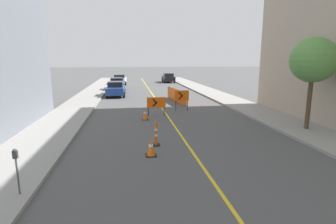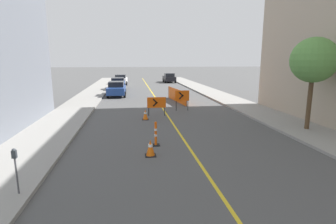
{
  "view_description": "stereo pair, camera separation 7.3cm",
  "coord_description": "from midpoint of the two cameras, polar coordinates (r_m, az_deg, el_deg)",
  "views": [
    {
      "loc": [
        -2.58,
        5.99,
        3.86
      ],
      "look_at": [
        -0.49,
        20.11,
        1.0
      ],
      "focal_mm": 28.0,
      "sensor_mm": 36.0,
      "label": 1
    },
    {
      "loc": [
        -2.51,
        5.98,
        3.86
      ],
      "look_at": [
        -0.49,
        20.11,
        1.0
      ],
      "focal_mm": 28.0,
      "sensor_mm": 36.0,
      "label": 2
    }
  ],
  "objects": [
    {
      "name": "safety_mesh_fence",
      "position": [
        24.48,
        1.71,
        3.64
      ],
      "size": [
        0.78,
        5.53,
        1.18
      ],
      "rotation": [
        0.0,
        0.0,
        1.7
      ],
      "color": "#EF560C",
      "rests_on": "ground_plane"
    },
    {
      "name": "parked_car_curb_far",
      "position": [
        42.06,
        -10.48,
        6.96
      ],
      "size": [
        2.05,
        4.4,
        1.59
      ],
      "rotation": [
        0.0,
        0.0,
        -0.06
      ],
      "color": "silver",
      "rests_on": "ground_plane"
    },
    {
      "name": "parked_car_opposite_side",
      "position": [
        45.58,
        0.01,
        7.47
      ],
      "size": [
        1.93,
        4.31,
        1.59
      ],
      "rotation": [
        0.0,
        0.0,
        -0.0
      ],
      "color": "black",
      "rests_on": "ground_plane"
    },
    {
      "name": "delineator_post_rear",
      "position": [
        11.96,
        -2.79,
        -5.09
      ],
      "size": [
        0.35,
        0.35,
        1.12
      ],
      "color": "black",
      "rests_on": "ground_plane"
    },
    {
      "name": "arrow_barricade_secondary",
      "position": [
        20.01,
        2.91,
        3.4
      ],
      "size": [
        1.08,
        0.13,
        1.56
      ],
      "rotation": [
        0.0,
        0.0,
        -0.06
      ],
      "color": "#EF560C",
      "rests_on": "ground_plane"
    },
    {
      "name": "sidewalk_right",
      "position": [
        27.1,
        11.98,
        3.04
      ],
      "size": [
        2.95,
        62.22,
        0.14
      ],
      "color": "gray",
      "rests_on": "ground_plane"
    },
    {
      "name": "sidewalk_left",
      "position": [
        25.78,
        -17.96,
        2.32
      ],
      "size": [
        2.95,
        62.22,
        0.14
      ],
      "color": "gray",
      "rests_on": "ground_plane"
    },
    {
      "name": "parked_car_curb_near",
      "position": [
        28.68,
        -11.36,
        4.98
      ],
      "size": [
        1.94,
        4.34,
        1.59
      ],
      "rotation": [
        0.0,
        0.0,
        -0.02
      ],
      "color": "navy",
      "rests_on": "ground_plane"
    },
    {
      "name": "lane_stripe",
      "position": [
        25.55,
        -2.61,
        2.63
      ],
      "size": [
        0.12,
        62.22,
        0.01
      ],
      "color": "gold",
      "rests_on": "ground_plane"
    },
    {
      "name": "traffic_cone_third",
      "position": [
        10.76,
        -3.93,
        -7.78
      ],
      "size": [
        0.44,
        0.44,
        0.69
      ],
      "color": "black",
      "rests_on": "ground_plane"
    },
    {
      "name": "street_tree_right_near",
      "position": [
        15.89,
        28.97,
        9.77
      ],
      "size": [
        2.36,
        2.36,
        4.88
      ],
      "color": "#4C3823",
      "rests_on": "sidewalk_right"
    },
    {
      "name": "parked_car_curb_mid",
      "position": [
        34.52,
        -11.09,
        6.03
      ],
      "size": [
        1.94,
        4.34,
        1.59
      ],
      "rotation": [
        0.0,
        0.0,
        0.02
      ],
      "color": "navy",
      "rests_on": "ground_plane"
    },
    {
      "name": "parking_meter_near_curb",
      "position": [
        8.47,
        -30.39,
        -9.43
      ],
      "size": [
        0.12,
        0.11,
        1.34
      ],
      "color": "#4C4C51",
      "rests_on": "sidewalk_left"
    },
    {
      "name": "arrow_barricade_primary",
      "position": [
        18.17,
        -2.69,
        1.96
      ],
      "size": [
        1.3,
        0.08,
        1.31
      ],
      "rotation": [
        0.0,
        0.0,
        0.0
      ],
      "color": "#EF560C",
      "rests_on": "ground_plane"
    },
    {
      "name": "traffic_cone_fourth",
      "position": [
        17.16,
        -5.12,
        -0.57
      ],
      "size": [
        0.41,
        0.41,
        0.68
      ],
      "color": "black",
      "rests_on": "ground_plane"
    }
  ]
}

